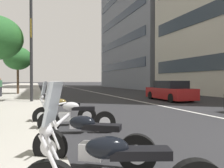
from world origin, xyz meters
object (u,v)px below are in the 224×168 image
motorcycle_by_sign_pole (75,118)px  motorcycle_mid_row (64,112)px  street_tree_near_plaza_corner (18,58)px  street_lamp_with_banners (36,24)px  motorcycle_under_tarp (89,143)px  pedestrian_on_plaza (0,87)px  car_far_down_avenue (170,91)px

motorcycle_by_sign_pole → motorcycle_mid_row: motorcycle_mid_row is taller
street_tree_near_plaza_corner → motorcycle_by_sign_pole: bearing=-170.9°
motorcycle_mid_row → street_lamp_with_banners: street_lamp_with_banners is taller
motorcycle_under_tarp → motorcycle_mid_row: bearing=-57.7°
motorcycle_under_tarp → pedestrian_on_plaza: size_ratio=1.21×
motorcycle_by_sign_pole → street_tree_near_plaza_corner: (17.52, 2.81, 3.28)m
motorcycle_by_sign_pole → street_lamp_with_banners: street_lamp_with_banners is taller
motorcycle_by_sign_pole → car_far_down_avenue: size_ratio=0.48×
motorcycle_mid_row → street_tree_near_plaza_corner: street_tree_near_plaza_corner is taller
motorcycle_under_tarp → street_lamp_with_banners: 12.15m
car_far_down_avenue → pedestrian_on_plaza: (6.45, 12.37, 0.25)m
motorcycle_mid_row → car_far_down_avenue: (6.47, -8.59, 0.25)m
motorcycle_mid_row → street_tree_near_plaza_corner: (16.33, 2.62, 3.27)m
motorcycle_by_sign_pole → street_lamp_with_banners: (8.70, 1.05, 4.68)m
street_lamp_with_banners → street_tree_near_plaza_corner: bearing=11.3°
street_lamp_with_banners → street_tree_near_plaza_corner: (8.82, 1.76, -1.40)m
motorcycle_under_tarp → car_far_down_avenue: bearing=-97.9°
motorcycle_under_tarp → pedestrian_on_plaza: (16.59, 3.78, 0.50)m
motorcycle_under_tarp → street_tree_near_plaza_corner: size_ratio=0.40×
car_far_down_avenue → pedestrian_on_plaza: 13.95m
street_lamp_with_banners → street_tree_near_plaza_corner: 9.10m
motorcycle_under_tarp → street_tree_near_plaza_corner: (20.00, 2.62, 3.27)m
motorcycle_mid_row → street_tree_near_plaza_corner: size_ratio=0.43×
motorcycle_by_sign_pole → motorcycle_under_tarp: bearing=101.4°
street_tree_near_plaza_corner → pedestrian_on_plaza: bearing=161.3°
car_far_down_avenue → street_lamp_with_banners: (1.04, 9.45, 4.42)m
street_tree_near_plaza_corner → pedestrian_on_plaza: 4.55m
motorcycle_under_tarp → motorcycle_by_sign_pole: bearing=-62.0°
street_lamp_with_banners → pedestrian_on_plaza: size_ratio=5.29×
car_far_down_avenue → street_lamp_with_banners: street_lamp_with_banners is taller
motorcycle_under_tarp → motorcycle_by_sign_pole: size_ratio=0.89×
motorcycle_mid_row → motorcycle_by_sign_pole: bearing=111.7°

